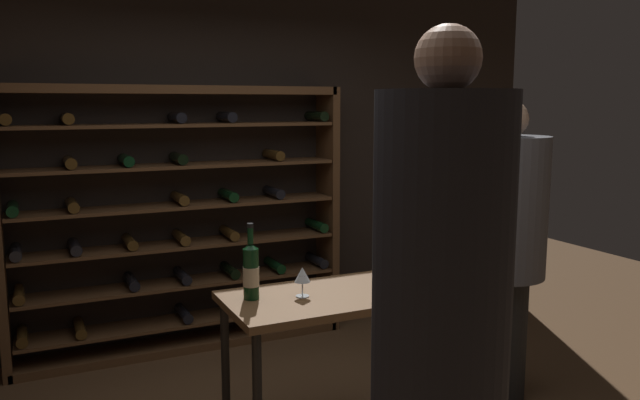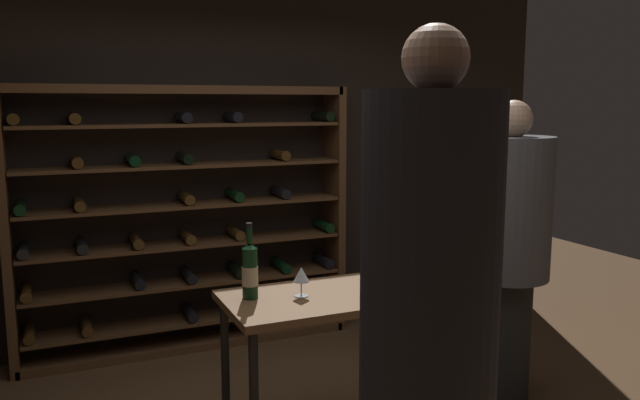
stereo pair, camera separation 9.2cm
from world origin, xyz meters
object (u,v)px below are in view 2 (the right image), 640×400
object	(u,v)px
person_guest_blue_shirt	(428,326)
wine_bottle_red_label	(250,271)
person_guest_khaki	(508,241)
tasting_table	(333,313)
wine_bottle_green_slim	(389,262)
wine_rack	(186,222)
wine_glass_stemmed_left	(301,276)
wine_bottle_amber_reserve	(387,256)

from	to	relation	value
person_guest_blue_shirt	wine_bottle_red_label	size ratio (longest dim) A/B	5.44
person_guest_khaki	wine_bottle_red_label	xyz separation A→B (m)	(-1.64, -0.07, 0.01)
tasting_table	wine_bottle_green_slim	size ratio (longest dim) A/B	2.98
wine_rack	wine_bottle_red_label	size ratio (longest dim) A/B	6.51
tasting_table	wine_bottle_green_slim	world-z (taller)	wine_bottle_green_slim
tasting_table	person_guest_khaki	bearing A→B (deg)	7.01
wine_bottle_red_label	wine_glass_stemmed_left	world-z (taller)	wine_bottle_red_label
tasting_table	wine_bottle_red_label	xyz separation A→B (m)	(-0.41, 0.08, 0.25)
tasting_table	wine_glass_stemmed_left	size ratio (longest dim) A/B	7.36
wine_bottle_red_label	wine_bottle_amber_reserve	world-z (taller)	wine_bottle_red_label
wine_rack	person_guest_blue_shirt	distance (m)	3.05
wine_rack	wine_bottle_green_slim	bearing A→B (deg)	-69.12
person_guest_khaki	tasting_table	bearing A→B (deg)	-9.81
tasting_table	person_guest_blue_shirt	world-z (taller)	person_guest_blue_shirt
wine_rack	wine_bottle_green_slim	size ratio (longest dim) A/B	6.64
wine_rack	wine_bottle_amber_reserve	distance (m)	1.81
wine_bottle_amber_reserve	wine_bottle_green_slim	world-z (taller)	wine_bottle_green_slim
wine_bottle_red_label	wine_glass_stemmed_left	size ratio (longest dim) A/B	2.52
person_guest_khaki	wine_bottle_amber_reserve	world-z (taller)	person_guest_khaki
person_guest_blue_shirt	wine_glass_stemmed_left	distance (m)	1.26
wine_rack	tasting_table	bearing A→B (deg)	-78.38
wine_bottle_red_label	wine_bottle_green_slim	size ratio (longest dim) A/B	1.02
wine_bottle_red_label	wine_glass_stemmed_left	bearing A→B (deg)	-17.00
tasting_table	person_guest_blue_shirt	bearing A→B (deg)	-101.16
person_guest_khaki	wine_bottle_green_slim	bearing A→B (deg)	-7.01
wine_bottle_red_label	wine_bottle_amber_reserve	distance (m)	0.82
wine_bottle_red_label	tasting_table	bearing A→B (deg)	-11.65
person_guest_khaki	wine_bottle_red_label	size ratio (longest dim) A/B	4.88
wine_rack	wine_bottle_amber_reserve	bearing A→B (deg)	-64.60
wine_bottle_red_label	wine_bottle_amber_reserve	size ratio (longest dim) A/B	1.09
tasting_table	wine_glass_stemmed_left	bearing A→B (deg)	176.39
wine_bottle_green_slim	wine_glass_stemmed_left	distance (m)	0.49
tasting_table	wine_bottle_amber_reserve	size ratio (longest dim) A/B	3.19
person_guest_blue_shirt	wine_rack	bearing A→B (deg)	156.58
wine_rack	person_guest_blue_shirt	size ratio (longest dim) A/B	1.20
tasting_table	wine_bottle_red_label	size ratio (longest dim) A/B	2.92
person_guest_blue_shirt	wine_glass_stemmed_left	size ratio (longest dim) A/B	13.71
wine_bottle_amber_reserve	wine_bottle_green_slim	distance (m)	0.19
wine_rack	person_guest_khaki	distance (m)	2.30
wine_rack	wine_bottle_green_slim	xyz separation A→B (m)	(0.69, -1.81, 0.05)
wine_bottle_green_slim	wine_bottle_red_label	bearing A→B (deg)	172.87
wine_rack	person_guest_blue_shirt	world-z (taller)	person_guest_blue_shirt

